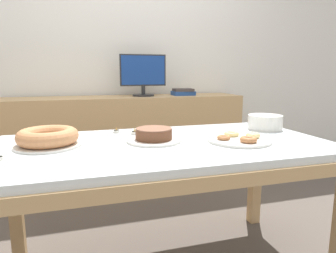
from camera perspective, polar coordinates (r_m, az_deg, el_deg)
wall_back at (r=3.06m, az=-9.15°, el=13.97°), size 8.00×0.10×2.60m
dining_table at (r=1.55m, az=-0.65°, el=-6.25°), size 1.71×0.89×0.74m
sideboard at (r=2.83m, az=-7.86°, el=-3.21°), size 2.16×0.44×0.88m
computer_monitor at (r=2.79m, az=-4.76°, el=9.68°), size 0.42×0.20×0.38m
book_stack at (r=2.90m, az=2.89°, el=6.59°), size 0.21×0.19×0.06m
cake_chocolate_round at (r=1.54m, az=-2.71°, el=-1.78°), size 0.28×0.28×0.07m
cake_golden_bundt at (r=1.55m, az=-21.90°, el=-2.00°), size 0.32×0.32×0.09m
pastry_platter at (r=1.59m, az=13.50°, el=-2.35°), size 0.33×0.33×0.04m
plate_stack at (r=1.96m, az=17.98°, el=0.79°), size 0.21×0.21×0.09m
tealight_centre at (r=1.73m, az=-6.37°, el=-1.13°), size 0.04×0.04×0.04m
tealight_left_edge at (r=1.79m, az=-9.80°, el=-0.87°), size 0.04×0.04×0.04m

